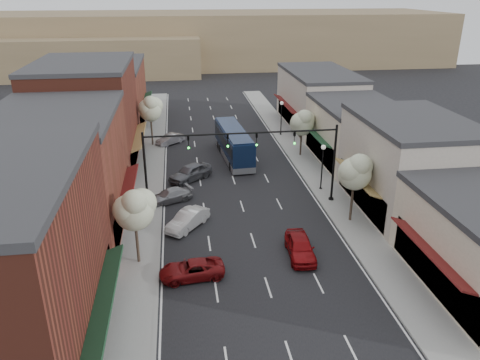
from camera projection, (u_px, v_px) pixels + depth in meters
name	position (u px, v px, depth m)	size (l,w,h in m)	color
ground	(258.00, 254.00, 33.32)	(160.00, 160.00, 0.00)	black
sidewalk_left	(149.00, 167.00, 49.19)	(2.80, 73.00, 0.15)	gray
sidewalk_right	(305.00, 160.00, 51.27)	(2.80, 73.00, 0.15)	gray
curb_left	(163.00, 167.00, 49.36)	(0.25, 73.00, 0.17)	gray
curb_right	(292.00, 160.00, 51.10)	(0.25, 73.00, 0.17)	gray
bldg_left_midnear	(59.00, 173.00, 35.27)	(10.14, 14.10, 9.40)	brown
bldg_left_midfar	(88.00, 116.00, 47.80)	(10.14, 14.10, 10.90)	maroon
bldg_left_far	(109.00, 95.00, 62.92)	(10.14, 18.10, 8.40)	brown
bldg_right_midnear	(408.00, 165.00, 39.03)	(9.14, 12.10, 7.90)	#B6A99C
bldg_right_midfar	(355.00, 132.00, 50.29)	(9.14, 12.10, 6.40)	beige
bldg_right_far	(318.00, 99.00, 62.92)	(9.14, 16.10, 7.40)	#B6A99C
hill_far	(195.00, 39.00, 113.41)	(120.00, 30.00, 12.00)	#7A6647
hill_near	(81.00, 56.00, 100.09)	(50.00, 20.00, 8.00)	#7A6647
signal_mast_right	(308.00, 153.00, 39.57)	(8.22, 0.46, 7.00)	black
signal_mast_left	(174.00, 159.00, 38.18)	(8.22, 0.46, 7.00)	black
tree_right_near	(356.00, 171.00, 36.27)	(2.85, 2.65, 5.95)	#47382B
tree_right_far	(302.00, 122.00, 51.09)	(2.85, 2.65, 5.43)	#47382B
tree_left_near	(135.00, 208.00, 30.63)	(2.85, 2.65, 5.69)	#47382B
tree_left_far	(150.00, 108.00, 54.29)	(2.85, 2.65, 6.13)	#47382B
lamp_post_near	(323.00, 160.00, 42.75)	(0.44, 0.44, 4.44)	black
lamp_post_far	(281.00, 113.00, 58.77)	(0.44, 0.44, 4.44)	black
coach_bus	(234.00, 143.00, 51.40)	(3.22, 11.08, 3.35)	#0E1C3A
red_hatchback	(300.00, 247.00, 32.85)	(1.77, 4.40, 1.50)	maroon
parked_car_a	(192.00, 270.00, 30.47)	(1.96, 4.25, 1.18)	maroon
parked_car_b	(188.00, 220.00, 36.78)	(1.47, 4.22, 1.39)	silver
parked_car_c	(170.00, 196.00, 41.25)	(1.65, 4.05, 1.18)	gray
parked_car_d	(190.00, 172.00, 45.87)	(1.89, 4.71, 1.60)	#57595F
parked_car_e	(170.00, 139.00, 56.43)	(1.31, 3.74, 1.23)	#ABAAB0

